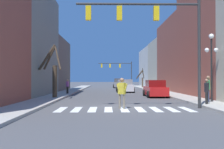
{
  "coord_description": "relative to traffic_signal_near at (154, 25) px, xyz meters",
  "views": [
    {
      "loc": [
        -0.97,
        -15.93,
        1.76
      ],
      "look_at": [
        -0.27,
        22.06,
        2.35
      ],
      "focal_mm": 42.0,
      "sensor_mm": 36.0,
      "label": 1
    }
  ],
  "objects": [
    {
      "name": "ground_plane",
      "position": [
        -1.81,
        0.49,
        -4.91
      ],
      "size": [
        240.0,
        240.0,
        0.0
      ],
      "primitive_type": "plane",
      "color": "#4C4C4F"
    },
    {
      "name": "sidewalk_left",
      "position": [
        -7.67,
        0.49,
        -4.84
      ],
      "size": [
        2.21,
        90.0,
        0.15
      ],
      "color": "#ADA89E",
      "rests_on": "ground_plane"
    },
    {
      "name": "sidewalk_right",
      "position": [
        4.05,
        0.49,
        -4.84
      ],
      "size": [
        2.21,
        90.0,
        0.15
      ],
      "color": "#ADA89E",
      "rests_on": "ground_plane"
    },
    {
      "name": "building_row_left",
      "position": [
        -11.78,
        10.51,
        -0.38
      ],
      "size": [
        6.0,
        32.56,
        10.86
      ],
      "color": "#934C3D",
      "rests_on": "ground_plane"
    },
    {
      "name": "building_row_right",
      "position": [
        8.16,
        19.93,
        0.23
      ],
      "size": [
        6.0,
        55.1,
        13.5
      ],
      "color": "#BCB299",
      "rests_on": "ground_plane"
    },
    {
      "name": "crosswalk_stripes",
      "position": [
        -1.81,
        -0.52,
        -4.91
      ],
      "size": [
        7.65,
        2.6,
        0.01
      ],
      "color": "white",
      "rests_on": "ground_plane"
    },
    {
      "name": "traffic_signal_near",
      "position": [
        0.0,
        0.0,
        0.0
      ],
      "size": [
        7.41,
        0.28,
        6.58
      ],
      "color": "#2D2D2D",
      "rests_on": "ground_plane"
    },
    {
      "name": "traffic_signal_far",
      "position": [
        -0.21,
        43.45,
        -0.72
      ],
      "size": [
        7.54,
        0.28,
        5.6
      ],
      "color": "#2D2D2D",
      "rests_on": "ground_plane"
    },
    {
      "name": "street_lamp_right_corner",
      "position": [
        4.53,
        2.73,
        -1.42
      ],
      "size": [
        0.95,
        0.36,
        4.76
      ],
      "color": "black",
      "rests_on": "sidewalk_right"
    },
    {
      "name": "car_driving_toward_lane",
      "position": [
        -0.67,
        33.82,
        -4.09
      ],
      "size": [
        1.97,
        4.16,
        1.78
      ],
      "rotation": [
        0.0,
        0.0,
        1.57
      ],
      "color": "gray",
      "rests_on": "ground_plane"
    },
    {
      "name": "car_at_intersection",
      "position": [
        -0.48,
        18.52,
        -4.14
      ],
      "size": [
        2.2,
        4.53,
        1.66
      ],
      "rotation": [
        0.0,
        0.0,
        1.57
      ],
      "color": "silver",
      "rests_on": "ground_plane"
    },
    {
      "name": "car_parked_left_mid",
      "position": [
        1.84,
        9.61,
        -4.16
      ],
      "size": [
        1.98,
        4.23,
        1.61
      ],
      "rotation": [
        0.0,
        0.0,
        1.57
      ],
      "color": "red",
      "rests_on": "ground_plane"
    },
    {
      "name": "pedestrian_crossing_street",
      "position": [
        4.22,
        2.55,
        -3.7
      ],
      "size": [
        0.35,
        0.76,
        1.8
      ],
      "rotation": [
        0.0,
        0.0,
        1.26
      ],
      "color": "#282D47",
      "rests_on": "sidewalk_right"
    },
    {
      "name": "pedestrian_on_right_sidewalk",
      "position": [
        3.54,
        1.06,
        -3.82
      ],
      "size": [
        0.46,
        0.61,
        1.59
      ],
      "rotation": [
        0.0,
        0.0,
        4.11
      ],
      "color": "black",
      "rests_on": "sidewalk_right"
    },
    {
      "name": "pedestrian_on_left_sidewalk",
      "position": [
        -1.92,
        -0.2,
        -3.85
      ],
      "size": [
        0.67,
        0.54,
        1.8
      ],
      "rotation": [
        0.0,
        0.0,
        5.64
      ],
      "color": "#7A705B",
      "rests_on": "ground_plane"
    },
    {
      "name": "pedestrian_waiting_at_curb",
      "position": [
        -7.06,
        12.86,
        -3.85
      ],
      "size": [
        0.29,
        0.66,
        1.54
      ],
      "rotation": [
        0.0,
        0.0,
        4.44
      ],
      "color": "black",
      "rests_on": "sidewalk_left"
    },
    {
      "name": "street_tree_right_far",
      "position": [
        -7.47,
        7.29,
        -2.66
      ],
      "size": [
        2.2,
        1.29,
        4.59
      ],
      "color": "#473828",
      "rests_on": "sidewalk_left"
    },
    {
      "name": "street_tree_left_far",
      "position": [
        3.77,
        33.56,
        -3.19
      ],
      "size": [
        1.61,
        1.27,
        3.6
      ],
      "color": "#473828",
      "rests_on": "sidewalk_right"
    }
  ]
}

